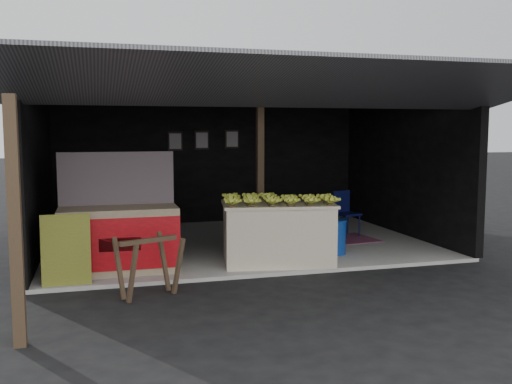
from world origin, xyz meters
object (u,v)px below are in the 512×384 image
object	(u,v)px
white_crate	(257,227)
neighbor_stall	(119,236)
plastic_chair	(344,209)
sawhorse	(149,260)
banana_table	(278,233)
water_barrel	(334,238)

from	to	relation	value
white_crate	neighbor_stall	bearing A→B (deg)	-169.70
plastic_chair	white_crate	bearing A→B (deg)	-168.68
sawhorse	white_crate	bearing A→B (deg)	22.32
white_crate	sawhorse	world-z (taller)	white_crate
neighbor_stall	sawhorse	size ratio (longest dim) A/B	1.97
banana_table	neighbor_stall	size ratio (longest dim) A/B	1.07
neighbor_stall	plastic_chair	world-z (taller)	neighbor_stall
water_barrel	neighbor_stall	bearing A→B (deg)	-176.01
sawhorse	plastic_chair	world-z (taller)	plastic_chair
sawhorse	water_barrel	bearing A→B (deg)	3.09
banana_table	white_crate	size ratio (longest dim) A/B	2.08
banana_table	sawhorse	xyz separation A→B (m)	(-2.12, -1.17, -0.05)
white_crate	sawhorse	bearing A→B (deg)	-141.72
white_crate	sawhorse	distance (m)	2.82
sawhorse	banana_table	bearing A→B (deg)	6.78
banana_table	white_crate	distance (m)	0.81
white_crate	plastic_chair	distance (m)	2.40
banana_table	sawhorse	size ratio (longest dim) A/B	2.10
water_barrel	plastic_chair	xyz separation A→B (m)	(0.89, 1.55, 0.24)
banana_table	plastic_chair	size ratio (longest dim) A/B	2.12
white_crate	water_barrel	world-z (taller)	white_crate
banana_table	neighbor_stall	bearing A→B (deg)	-173.01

